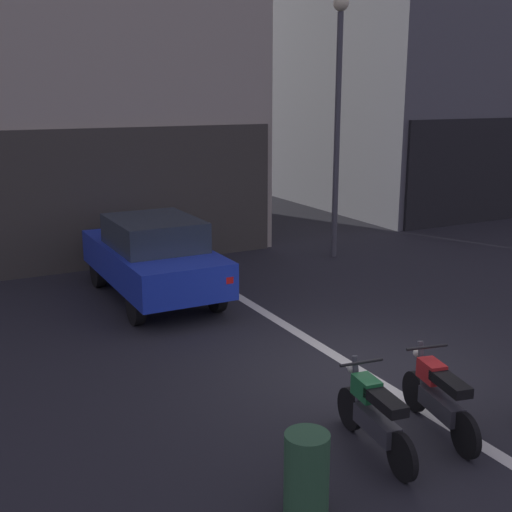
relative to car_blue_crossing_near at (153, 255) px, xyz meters
The scene contains 7 objects.
ground_plane 5.11m from the car_blue_crossing_near, 72.30° to the right, with size 120.00×120.00×0.00m, color #232328.
lane_centre_line 2.14m from the car_blue_crossing_near, 38.37° to the left, with size 0.20×18.00×0.01m, color silver.
car_blue_crossing_near is the anchor object (origin of this frame).
street_lamp 5.98m from the car_blue_crossing_near, 13.57° to the left, with size 0.36×0.36×6.12m.
motorcycle_green_row_leftmost 6.60m from the car_blue_crossing_near, 87.15° to the right, with size 0.55×1.67×0.98m.
motorcycle_red_row_left_mid 6.71m from the car_blue_crossing_near, 78.86° to the right, with size 0.56×1.65×0.98m.
trash_bin 7.27m from the car_blue_crossing_near, 97.51° to the right, with size 0.44×0.44×0.85m, color #2D5938.
Camera 1 is at (-5.49, -7.12, 3.99)m, focal length 46.01 mm.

